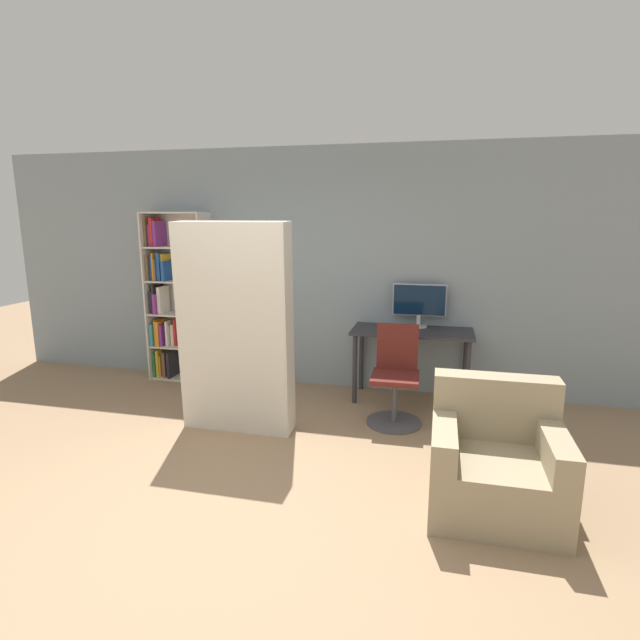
{
  "coord_description": "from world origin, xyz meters",
  "views": [
    {
      "loc": [
        1.31,
        -2.6,
        1.95
      ],
      "look_at": [
        0.3,
        1.58,
        1.05
      ],
      "focal_mm": 28.0,
      "sensor_mm": 36.0,
      "label": 1
    }
  ],
  "objects_px": {
    "bookshelf": "(173,301)",
    "office_chair": "(395,384)",
    "monitor": "(419,302)",
    "mattress_near": "(236,329)",
    "armchair": "(495,462)"
  },
  "relations": [
    {
      "from": "monitor",
      "to": "bookshelf",
      "type": "bearing_deg",
      "value": -179.45
    },
    {
      "from": "monitor",
      "to": "mattress_near",
      "type": "relative_size",
      "value": 0.3
    },
    {
      "from": "office_chair",
      "to": "bookshelf",
      "type": "distance_m",
      "value": 2.9
    },
    {
      "from": "mattress_near",
      "to": "office_chair",
      "type": "bearing_deg",
      "value": 19.8
    },
    {
      "from": "monitor",
      "to": "mattress_near",
      "type": "height_order",
      "value": "mattress_near"
    },
    {
      "from": "office_chair",
      "to": "bookshelf",
      "type": "xyz_separation_m",
      "value": [
        -2.74,
        0.77,
        0.57
      ]
    },
    {
      "from": "office_chair",
      "to": "armchair",
      "type": "bearing_deg",
      "value": -58.27
    },
    {
      "from": "bookshelf",
      "to": "office_chair",
      "type": "bearing_deg",
      "value": -15.68
    },
    {
      "from": "bookshelf",
      "to": "armchair",
      "type": "distance_m",
      "value": 4.12
    },
    {
      "from": "monitor",
      "to": "armchair",
      "type": "bearing_deg",
      "value": -73.23
    },
    {
      "from": "mattress_near",
      "to": "armchair",
      "type": "distance_m",
      "value": 2.4
    },
    {
      "from": "monitor",
      "to": "bookshelf",
      "type": "distance_m",
      "value": 2.9
    },
    {
      "from": "armchair",
      "to": "mattress_near",
      "type": "bearing_deg",
      "value": 160.61
    },
    {
      "from": "office_chair",
      "to": "bookshelf",
      "type": "bearing_deg",
      "value": 164.32
    },
    {
      "from": "mattress_near",
      "to": "armchair",
      "type": "relative_size",
      "value": 2.25
    }
  ]
}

